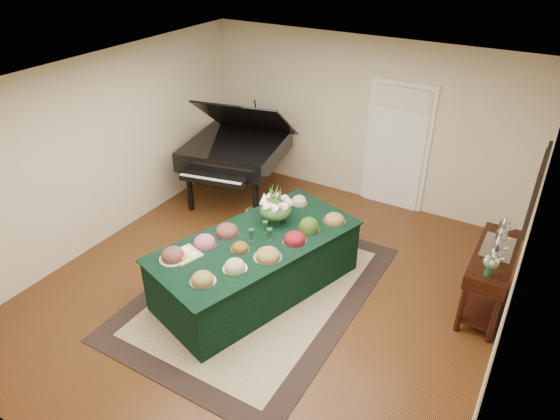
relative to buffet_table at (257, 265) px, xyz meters
The scene contains 14 objects.
ground 0.41m from the buffet_table, 29.30° to the left, with size 6.00×6.00×0.00m, color black.
area_rug 0.39m from the buffet_table, 50.54° to the right, with size 2.57×3.59×0.01m.
kitchen_doorway 3.19m from the buffet_table, 76.59° to the left, with size 1.05×0.07×2.10m.
buffet_table is the anchor object (origin of this frame).
food_platters 0.43m from the buffet_table, 81.89° to the right, with size 1.59×2.32×0.14m.
cutting_board 0.97m from the buffet_table, 128.36° to the right, with size 0.40×0.40×0.10m.
green_goblets 0.48m from the buffet_table, 53.39° to the left, with size 0.26×0.32×0.18m.
floral_centerpiece 0.79m from the buffet_table, 90.41° to the left, with size 0.43×0.43×0.43m.
grand_piano 2.54m from the buffet_table, 130.33° to the left, with size 1.81×2.02×1.81m.
wicker_basket 1.63m from the buffet_table, 122.94° to the left, with size 0.36×0.36×0.23m, color olive.
mahogany_sideboard 2.85m from the buffet_table, 22.79° to the left, with size 0.45×1.30×0.85m.
tea_service 2.93m from the buffet_table, 24.06° to the left, with size 0.34×0.74×0.30m.
pink_bouquet 2.76m from the buffet_table, 12.98° to the left, with size 0.19×0.19×0.24m.
wall_painting 3.34m from the buffet_table, 21.18° to the left, with size 0.05×0.95×0.75m.
Camera 1 is at (2.73, -4.34, 4.23)m, focal length 32.00 mm.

